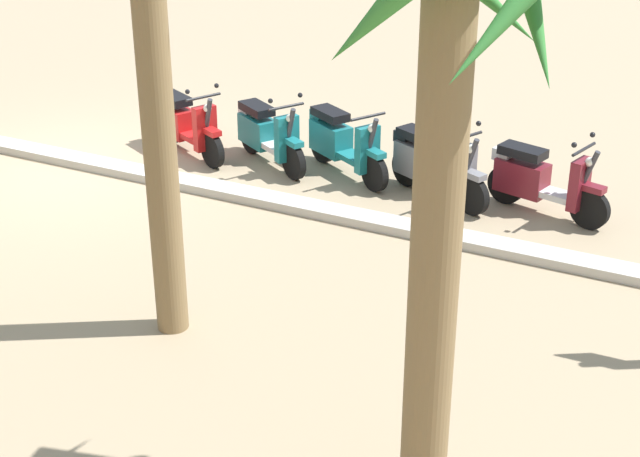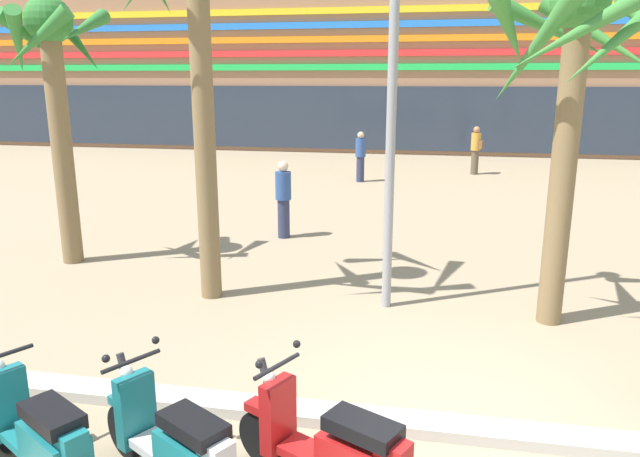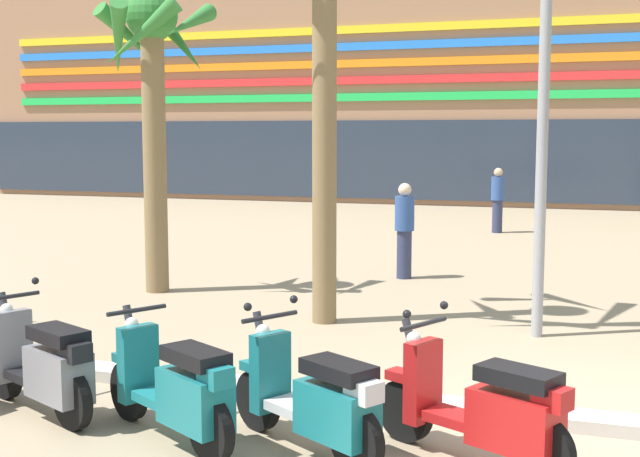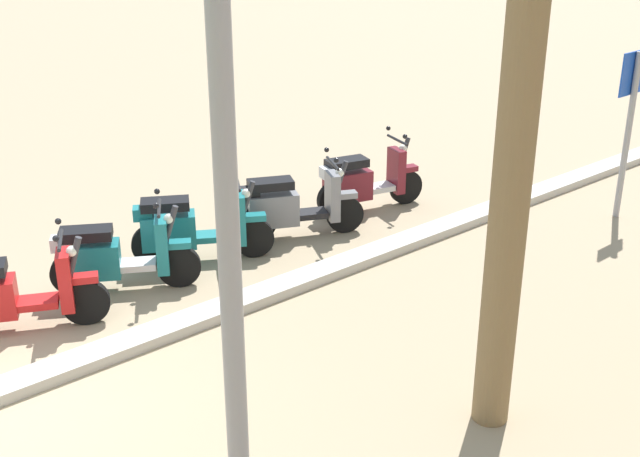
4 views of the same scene
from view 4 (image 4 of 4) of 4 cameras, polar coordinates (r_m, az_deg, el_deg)
The scene contains 6 objects.
scooter_maroon_gap_after_mid at distance 12.07m, azimuth 3.02°, elevation 3.27°, with size 1.70×0.72×1.17m.
scooter_grey_second_in_line at distance 11.12m, azimuth -2.00°, elevation 1.57°, with size 1.63×0.91×1.17m.
scooter_teal_tail_end at distance 10.53m, azimuth -8.98°, elevation 0.05°, with size 1.62×1.03×1.04m.
scooter_teal_lead_nearest at distance 9.93m, azimuth -14.16°, elevation -1.89°, with size 1.56×1.01×1.17m.
scooter_red_mid_rear at distance 9.36m, azimuth -20.78°, elevation -4.29°, with size 1.63×0.94×1.17m.
crossing_sign at distance 12.33m, azimuth 20.71°, elevation 7.34°, with size 0.60×0.13×2.40m.
Camera 4 is at (1.47, 6.80, 4.46)m, focal length 46.01 mm.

